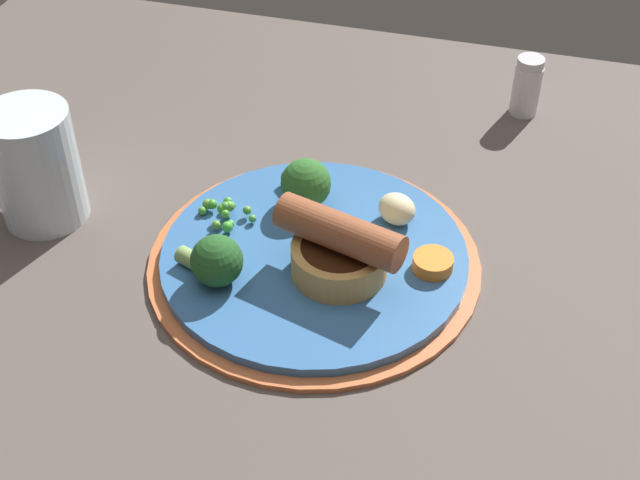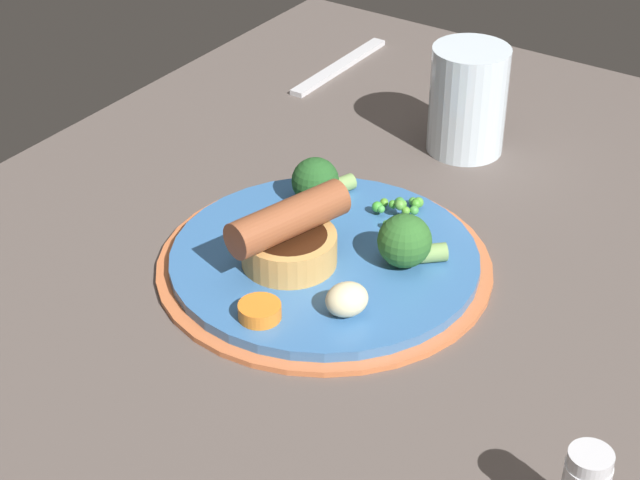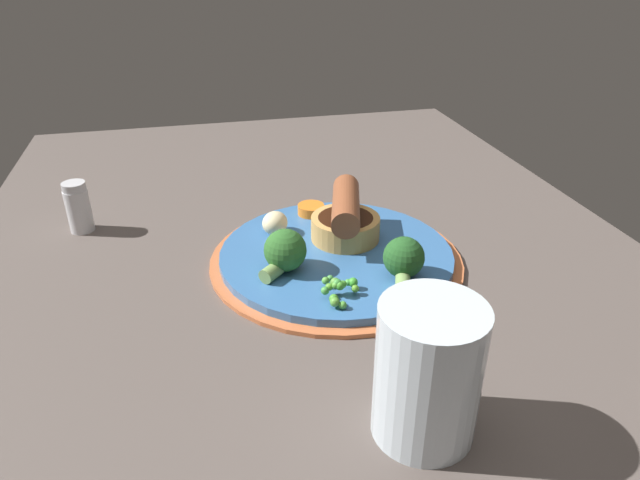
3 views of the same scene
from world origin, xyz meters
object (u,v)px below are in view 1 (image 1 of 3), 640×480
dinner_plate (314,259)px  broccoli_floret_far (215,261)px  carrot_slice_1 (433,263)px  broccoli_floret_near (305,183)px  drinking_glass (36,166)px  potato_chunk_0 (397,209)px  pea_pile (224,211)px  salt_shaker (527,86)px  sausage_pudding (336,248)px

dinner_plate → broccoli_floret_far: broccoli_floret_far is taller
broccoli_floret_far → carrot_slice_1: size_ratio=1.87×
broccoli_floret_near → drinking_glass: bearing=-117.9°
dinner_plate → potato_chunk_0: 8.71cm
dinner_plate → carrot_slice_1: (-10.12, -0.70, 1.45)cm
drinking_glass → broccoli_floret_far: bearing=164.0°
pea_pile → potato_chunk_0: potato_chunk_0 is taller
broccoli_floret_near → salt_shaker: size_ratio=0.85×
pea_pile → broccoli_floret_far: size_ratio=0.86×
dinner_plate → drinking_glass: drinking_glass is taller
dinner_plate → pea_pile: 9.38cm
dinner_plate → potato_chunk_0: size_ratio=8.24×
drinking_glass → salt_shaker: 50.08cm
sausage_pudding → broccoli_floret_near: (5.04, -8.16, -0.31)cm
drinking_glass → pea_pile: bearing=-172.6°
potato_chunk_0 → salt_shaker: salt_shaker is taller
sausage_pudding → dinner_plate: bearing=-20.8°
broccoli_floret_far → potato_chunk_0: 17.14cm
broccoli_floret_far → sausage_pudding: bearing=41.9°
broccoli_floret_near → drinking_glass: 23.96cm
potato_chunk_0 → dinner_plate: bearing=45.7°
dinner_plate → potato_chunk_0: (-5.89, -6.04, 2.19)cm
potato_chunk_0 → carrot_slice_1: potato_chunk_0 is taller
carrot_slice_1 → salt_shaker: salt_shaker is taller
salt_shaker → potato_chunk_0: bearing=68.8°
pea_pile → drinking_glass: drinking_glass is taller
dinner_plate → broccoli_floret_far: bearing=38.2°
pea_pile → broccoli_floret_near: bearing=-146.3°
potato_chunk_0 → carrot_slice_1: size_ratio=1.02×
dinner_plate → carrot_slice_1: size_ratio=8.41×
sausage_pudding → drinking_glass: (28.05, -1.78, 1.59)cm
sausage_pudding → potato_chunk_0: bearing=-98.2°
salt_shaker → broccoli_floret_near: bearing=52.5°
broccoli_floret_near → broccoli_floret_far: broccoli_floret_near is taller
salt_shaker → sausage_pudding: bearing=68.0°
carrot_slice_1 → dinner_plate: bearing=3.9°
broccoli_floret_far → potato_chunk_0: size_ratio=1.83×
dinner_plate → salt_shaker: 32.95cm
carrot_slice_1 → drinking_glass: drinking_glass is taller
sausage_pudding → potato_chunk_0: size_ratio=3.27×
sausage_pudding → potato_chunk_0: (-3.49, -7.82, -1.16)cm
sausage_pudding → broccoli_floret_far: 9.95cm
broccoli_floret_near → drinking_glass: drinking_glass is taller
pea_pile → broccoli_floret_near: (-6.30, -4.21, 1.25)cm
salt_shaker → broccoli_floret_far: bearing=57.9°
dinner_plate → carrot_slice_1: carrot_slice_1 is taller
dinner_plate → potato_chunk_0: bearing=-134.3°
dinner_plate → carrot_slice_1: bearing=-176.1°
sausage_pudding → drinking_glass: bearing=12.2°
dinner_plate → broccoli_floret_near: 7.54cm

